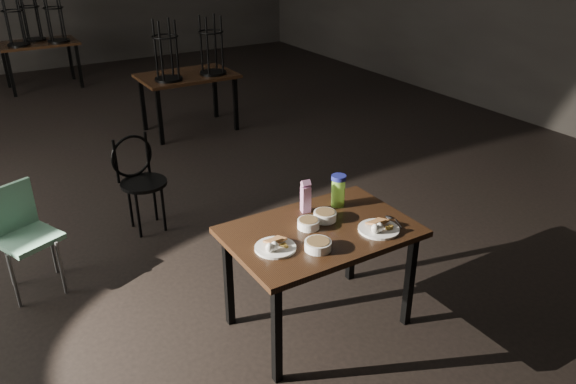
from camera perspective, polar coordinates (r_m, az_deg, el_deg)
main_table at (r=3.66m, az=3.29°, el=-4.86°), size 1.20×0.80×0.75m
plate_left at (r=3.39m, az=-1.30°, el=-5.49°), size 0.25×0.25×0.08m
plate_right at (r=3.63m, az=9.22°, el=-3.56°), size 0.27×0.27×0.09m
bowl_near at (r=3.62m, az=2.09°, el=-3.21°), size 0.14×0.14×0.06m
bowl_far at (r=3.71m, az=3.78°, el=-2.41°), size 0.15×0.15×0.06m
bowl_big at (r=3.39m, az=3.06°, el=-5.39°), size 0.16×0.16×0.06m
juice_carton at (r=3.78m, az=1.81°, el=-0.51°), size 0.07×0.07×0.23m
water_bottle at (r=3.88m, az=5.13°, el=0.20°), size 0.13×0.13×0.23m
spoon at (r=3.79m, az=10.34°, el=-2.63°), size 0.05×0.18×0.01m
bentwood_chair at (r=5.13m, az=-14.86°, el=1.64°), size 0.43×0.42×0.85m
school_chair at (r=4.56m, az=-25.43°, el=-3.47°), size 0.50×0.50×0.82m
bg_table_right at (r=7.44m, az=-10.13°, el=11.63°), size 1.20×0.80×1.48m
bg_table_far at (r=10.24m, az=-24.11°, el=13.87°), size 1.20×0.80×1.48m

